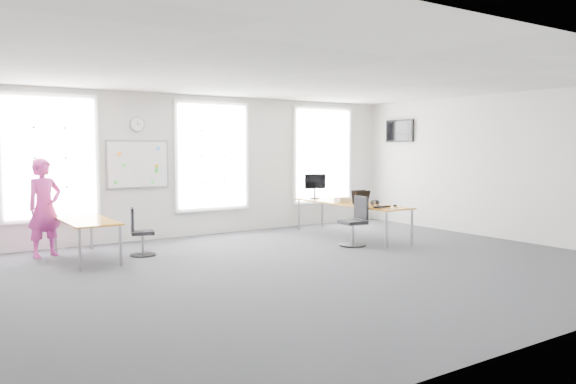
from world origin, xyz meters
TOP-DOWN VIEW (x-y plane):
  - floor at (0.00, 0.00)m, footprint 10.00×10.00m
  - ceiling at (0.00, 0.00)m, footprint 10.00×10.00m
  - wall_back at (0.00, 4.00)m, footprint 10.00×0.00m
  - wall_front at (0.00, -4.00)m, footprint 10.00×0.00m
  - wall_right at (5.00, 0.00)m, footprint 0.00×10.00m
  - window_left at (-3.00, 3.97)m, footprint 1.60×0.06m
  - window_mid at (0.30, 3.97)m, footprint 1.60×0.06m
  - window_right at (3.30, 3.97)m, footprint 1.60×0.06m
  - desk_right at (2.56, 2.01)m, footprint 0.80×2.98m
  - desk_left at (-2.72, 2.66)m, footprint 0.75×1.87m
  - chair_right at (1.92, 1.12)m, footprint 0.51×0.51m
  - chair_left at (-1.87, 2.44)m, footprint 0.47×0.47m
  - person at (-3.25, 3.27)m, footprint 0.73×0.60m
  - whiteboard at (-1.35, 3.97)m, footprint 1.20×0.03m
  - wall_clock at (-1.35, 3.97)m, footprint 0.30×0.04m
  - tv at (4.95, 3.00)m, footprint 0.06×0.90m
  - keyboard at (2.46, 0.94)m, footprint 0.43×0.26m
  - mouse at (2.78, 0.92)m, footprint 0.09×0.13m
  - lens_cap at (2.62, 1.20)m, footprint 0.07×0.07m
  - headphones at (2.67, 1.39)m, footprint 0.17×0.09m
  - laptop_sleeve at (2.55, 1.69)m, footprint 0.36×0.23m
  - paper_stack at (2.49, 2.21)m, footprint 0.30×0.23m
  - monitor at (2.50, 3.20)m, footprint 0.50×0.21m

SIDE VIEW (x-z plane):
  - floor at x=0.00m, z-range 0.00..0.00m
  - chair_left at x=-1.87m, z-range -0.05..0.79m
  - chair_right at x=1.92m, z-range -0.06..0.89m
  - desk_left at x=-2.72m, z-range 0.28..0.97m
  - desk_right at x=2.56m, z-range 0.32..1.04m
  - lens_cap at x=2.62m, z-range 0.73..0.73m
  - keyboard at x=2.46m, z-range 0.73..0.75m
  - mouse at x=2.78m, z-range 0.73..0.77m
  - headphones at x=2.67m, z-range 0.72..0.82m
  - paper_stack at x=2.49m, z-range 0.73..0.83m
  - person at x=-3.25m, z-range 0.00..1.71m
  - laptop_sleeve at x=2.55m, z-range 0.72..1.01m
  - monitor at x=2.50m, z-range 0.78..1.34m
  - wall_back at x=0.00m, z-range -3.50..6.50m
  - wall_front at x=0.00m, z-range -3.50..6.50m
  - wall_right at x=5.00m, z-range -3.50..6.50m
  - whiteboard at x=-1.35m, z-range 1.10..2.00m
  - window_left at x=-3.00m, z-range 0.60..2.80m
  - window_mid at x=0.30m, z-range 0.60..2.80m
  - window_right at x=3.30m, z-range 0.60..2.80m
  - tv at x=4.95m, z-range 2.02..2.57m
  - wall_clock at x=-1.35m, z-range 2.20..2.50m
  - ceiling at x=0.00m, z-range 3.00..3.00m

